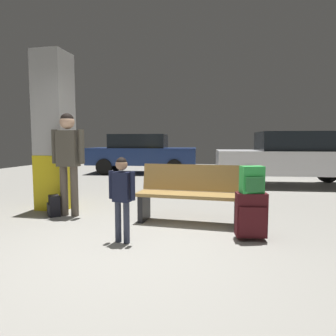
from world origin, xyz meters
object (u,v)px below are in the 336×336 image
object	(u,v)px
backpack_bright	(252,180)
parked_car_far	(142,153)
bench	(190,194)
backpack_dark_floor	(54,206)
structural_pillar	(55,132)
parked_car_near	(293,157)
adult	(68,153)
suitcase	(251,215)
child	(122,190)

from	to	relation	value
backpack_bright	parked_car_far	world-z (taller)	parked_car_far
bench	backpack_bright	world-z (taller)	backpack_bright
parked_car_far	backpack_dark_floor	bearing A→B (deg)	-85.87
bench	backpack_dark_floor	distance (m)	2.32
structural_pillar	backpack_bright	world-z (taller)	structural_pillar
bench	parked_car_near	size ratio (longest dim) A/B	0.38
bench	parked_car_near	distance (m)	4.94
structural_pillar	backpack_bright	size ratio (longest dim) A/B	8.40
backpack_bright	adult	xyz separation A→B (m)	(-2.91, 0.64, 0.29)
suitcase	adult	size ratio (longest dim) A/B	0.35
suitcase	adult	xyz separation A→B (m)	(-2.91, 0.64, 0.74)
structural_pillar	adult	xyz separation A→B (m)	(0.54, -0.48, -0.36)
bench	suitcase	xyz separation A→B (m)	(0.87, -0.66, -0.12)
adult	parked_car_far	xyz separation A→B (m)	(-0.75, 6.66, -0.25)
structural_pillar	backpack_dark_floor	xyz separation A→B (m)	(0.28, -0.53, -1.25)
parked_car_near	suitcase	bearing A→B (deg)	-105.92
bench	parked_car_far	xyz separation A→B (m)	(-2.78, 6.64, 0.36)
parked_car_near	parked_car_far	distance (m)	5.58
backpack_dark_floor	parked_car_near	bearing A→B (deg)	43.89
bench	adult	size ratio (longest dim) A/B	0.95
suitcase	backpack_bright	xyz separation A→B (m)	(0.00, -0.00, 0.45)
backpack_bright	parked_car_far	size ratio (longest dim) A/B	0.08
adult	parked_car_near	size ratio (longest dim) A/B	0.40
bench	suitcase	size ratio (longest dim) A/B	2.68
bench	structural_pillar	bearing A→B (deg)	169.92
structural_pillar	child	distance (m)	2.56
suitcase	child	bearing A→B (deg)	-164.31
bench	parked_car_near	bearing A→B (deg)	62.13
child	parked_car_far	distance (m)	8.02
child	parked_car_far	size ratio (longest dim) A/B	0.25
child	parked_car_near	bearing A→B (deg)	61.23
backpack_dark_floor	parked_car_near	xyz separation A→B (m)	(4.60, 4.43, 0.64)
structural_pillar	backpack_bright	bearing A→B (deg)	-17.95
bench	adult	xyz separation A→B (m)	(-2.04, -0.02, 0.62)
parked_car_far	suitcase	bearing A→B (deg)	-63.40
bench	parked_car_near	world-z (taller)	parked_car_near
bench	child	world-z (taller)	child
suitcase	parked_car_near	bearing A→B (deg)	74.08
backpack_bright	backpack_dark_floor	bearing A→B (deg)	169.49
child	parked_car_near	size ratio (longest dim) A/B	0.25
parked_car_near	child	bearing A→B (deg)	-118.77
suitcase	parked_car_far	size ratio (longest dim) A/B	0.14
bench	child	size ratio (longest dim) A/B	1.53
child	backpack_dark_floor	xyz separation A→B (m)	(-1.61, 1.03, -0.49)
bench	backpack_bright	distance (m)	1.14
structural_pillar	adult	distance (m)	0.81
adult	parked_car_near	bearing A→B (deg)	45.22
bench	adult	distance (m)	2.13
bench	parked_car_far	world-z (taller)	parked_car_far
adult	bench	bearing A→B (deg)	0.52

